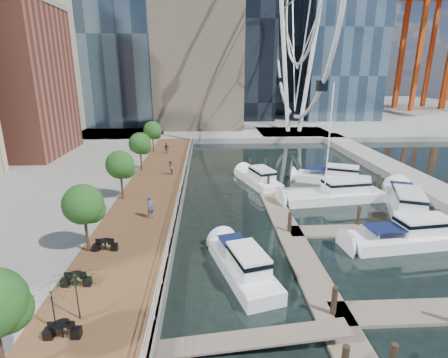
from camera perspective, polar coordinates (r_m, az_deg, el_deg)
name	(u,v)px	position (r m, az deg, el deg)	size (l,w,h in m)	color
ground	(269,295)	(21.39, 7.41, -18.30)	(520.00, 520.00, 0.00)	black
boardwalk	(151,200)	(34.69, -11.85, -3.31)	(6.00, 60.00, 1.00)	brown
seawall	(182,199)	(34.34, -6.90, -3.27)	(0.25, 60.00, 1.00)	#595954
land_far	(217,109)	(119.79, -1.20, 11.29)	(200.00, 114.00, 1.00)	gray
breakwater	(412,180)	(45.51, 28.34, -0.16)	(4.00, 60.00, 1.00)	gray
pier	(293,134)	(72.30, 11.27, 7.23)	(14.00, 12.00, 1.00)	gray
railing	(180,189)	(34.01, -7.13, -1.65)	(0.10, 60.00, 1.05)	white
floating_docks	(341,217)	(31.73, 18.62, -5.83)	(16.00, 34.00, 2.60)	#6D6051
port_cranes	(433,47)	(133.60, 31.00, 17.98)	(40.00, 52.00, 38.00)	#D84C14
street_trees	(120,165)	(33.13, -16.61, 2.24)	(2.60, 42.60, 4.60)	#3F2B1C
cafe_tables	(70,302)	(19.92, -23.86, -17.94)	(2.50, 13.70, 0.74)	black
yacht_foreground	(407,245)	(29.83, 27.74, -9.49)	(2.64, 9.87, 2.15)	white
pedestrian_near	(151,207)	(28.86, -11.91, -4.48)	(0.68, 0.44, 1.86)	#4D5167
pedestrian_mid	(170,168)	(40.67, -8.75, 1.86)	(0.82, 0.64, 1.69)	#84645B
pedestrian_far	(167,148)	(51.65, -9.34, 5.01)	(0.95, 0.40, 1.62)	#2F343B
moored_yachts	(339,208)	(34.91, 18.25, -4.57)	(22.08, 34.45, 11.50)	white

